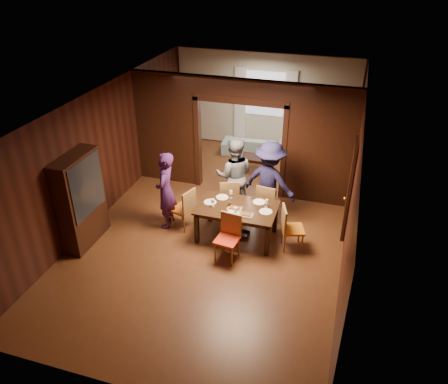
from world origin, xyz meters
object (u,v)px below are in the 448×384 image
(person_navy, at_px, (270,182))
(coffee_table, at_px, (255,163))
(dining_table, at_px, (237,222))
(chair_left, at_px, (183,208))
(hutch, at_px, (81,200))
(chair_right, at_px, (293,228))
(chair_far_r, at_px, (268,202))
(chair_near, at_px, (227,239))
(person_purple, at_px, (166,191))
(sofa, at_px, (254,145))
(person_grey, at_px, (234,176))
(chair_far_l, at_px, (229,197))

(person_navy, height_order, coffee_table, person_navy)
(dining_table, distance_m, chair_left, 1.26)
(dining_table, distance_m, hutch, 3.27)
(chair_right, height_order, chair_far_r, same)
(coffee_table, distance_m, chair_near, 4.08)
(hutch, bearing_deg, dining_table, 19.26)
(coffee_table, relative_size, chair_near, 0.82)
(chair_right, bearing_deg, hutch, 85.07)
(person_navy, xyz_separation_m, chair_left, (-1.74, -0.91, -0.46))
(coffee_table, relative_size, hutch, 0.40)
(dining_table, height_order, chair_near, chair_near)
(person_purple, relative_size, sofa, 0.94)
(sofa, distance_m, chair_left, 4.30)
(person_purple, xyz_separation_m, sofa, (0.97, 4.29, -0.61))
(chair_far_r, bearing_deg, sofa, -65.31)
(chair_left, height_order, chair_near, same)
(person_grey, bearing_deg, chair_left, 36.84)
(person_purple, height_order, person_grey, person_grey)
(person_navy, bearing_deg, chair_far_l, 24.46)
(dining_table, xyz_separation_m, coffee_table, (-0.38, 3.27, -0.18))
(person_navy, bearing_deg, person_grey, 7.45)
(person_navy, bearing_deg, chair_near, 90.12)
(dining_table, relative_size, coffee_table, 2.08)
(person_grey, relative_size, sofa, 0.97)
(dining_table, relative_size, chair_far_r, 1.72)
(sofa, bearing_deg, chair_left, 77.04)
(sofa, height_order, dining_table, dining_table)
(person_grey, distance_m, coffee_table, 2.31)
(dining_table, bearing_deg, sofa, 98.63)
(sofa, relative_size, chair_far_r, 1.95)
(dining_table, xyz_separation_m, chair_far_l, (-0.41, 0.80, 0.10))
(person_purple, distance_m, person_navy, 2.31)
(chair_far_r, bearing_deg, chair_near, 79.81)
(person_grey, xyz_separation_m, person_navy, (0.85, -0.12, 0.04))
(chair_far_l, xyz_separation_m, chair_far_r, (0.91, 0.03, 0.00))
(person_grey, relative_size, hutch, 0.91)
(chair_far_r, xyz_separation_m, chair_near, (-0.48, -1.61, 0.00))
(person_purple, xyz_separation_m, chair_right, (2.82, -0.03, -0.40))
(coffee_table, bearing_deg, hutch, -121.47)
(person_purple, relative_size, chair_near, 1.83)
(person_grey, height_order, chair_right, person_grey)
(coffee_table, distance_m, hutch, 5.13)
(sofa, xyz_separation_m, chair_right, (1.86, -4.32, 0.21))
(person_grey, height_order, person_navy, person_navy)
(dining_table, relative_size, chair_left, 1.72)
(person_navy, distance_m, coffee_table, 2.58)
(chair_far_r, bearing_deg, chair_far_l, 8.12)
(person_navy, xyz_separation_m, dining_table, (-0.49, -0.95, -0.57))
(chair_left, bearing_deg, sofa, -170.14)
(chair_left, bearing_deg, chair_far_l, 150.14)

